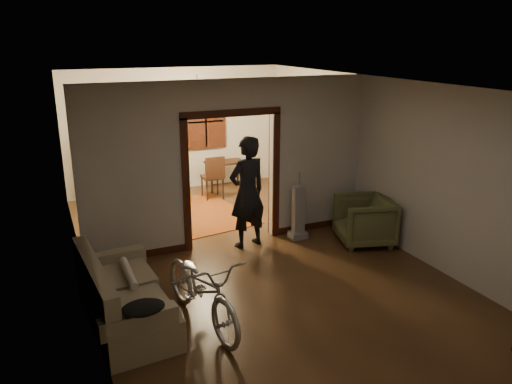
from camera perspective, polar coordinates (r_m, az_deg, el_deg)
floor at (r=8.20m, az=-0.85°, el=-7.45°), size 5.00×8.50×0.01m
ceiling at (r=7.48m, az=-0.95°, el=12.43°), size 5.00×8.50×0.01m
wall_back at (r=11.67m, az=-9.11°, el=7.03°), size 5.00×0.02×2.80m
wall_left at (r=7.17m, az=-19.62°, el=-0.21°), size 0.02×8.50×2.80m
wall_right at (r=8.97m, az=14.02°, el=3.66°), size 0.02×8.50×2.80m
partition_wall at (r=8.40m, az=-2.89°, el=3.25°), size 5.00×0.14×2.80m
door_casing at (r=8.48m, az=-2.86°, el=1.28°), size 1.74×0.20×2.32m
far_window at (r=11.80m, az=-5.78°, el=8.01°), size 0.98×0.06×1.28m
chandelier at (r=9.86m, az=-6.69°, el=10.86°), size 0.24×0.24×0.24m
light_switch at (r=8.79m, az=3.71°, el=2.86°), size 0.08×0.01×0.12m
sofa at (r=6.47m, az=-14.72°, el=-10.87°), size 1.02×1.97×0.88m
rolled_paper at (r=6.71m, az=-14.36°, el=-8.92°), size 0.10×0.83×0.10m
jacket at (r=5.57m, az=-12.78°, el=-12.77°), size 0.47×0.35×0.14m
bicycle at (r=6.27m, az=-6.20°, el=-10.90°), size 0.93×1.92×0.97m
armchair at (r=8.80m, az=12.27°, el=-3.20°), size 1.12×1.10×0.83m
vacuum at (r=8.81m, az=4.87°, el=-2.33°), size 0.35×0.31×0.97m
person at (r=8.32m, az=-0.99°, el=-0.05°), size 0.78×0.60×1.91m
oriental_rug at (r=10.17m, az=-6.80°, el=-2.53°), size 2.09×2.56×0.02m
locker at (r=11.22m, az=-14.81°, el=3.17°), size 0.89×0.63×1.61m
globe at (r=11.01m, az=-15.27°, el=8.89°), size 0.30×0.30×0.30m
desk at (r=11.74m, az=-3.56°, el=1.90°), size 0.97×0.67×0.65m
desk_chair at (r=11.04m, az=-5.02°, el=1.74°), size 0.48×0.48×0.97m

